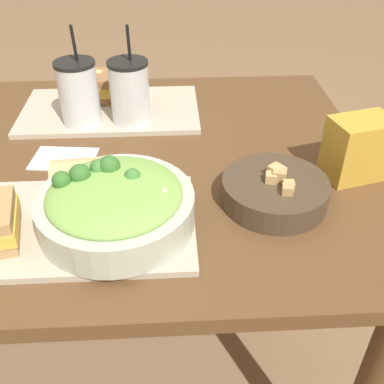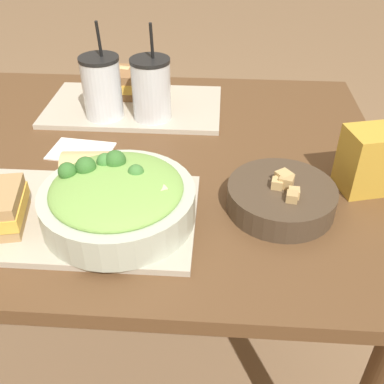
{
  "view_description": "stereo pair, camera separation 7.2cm",
  "coord_description": "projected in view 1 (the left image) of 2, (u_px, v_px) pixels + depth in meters",
  "views": [
    {
      "loc": [
        0.23,
        -0.82,
        1.23
      ],
      "look_at": [
        0.26,
        -0.24,
        0.81
      ],
      "focal_mm": 42.0,
      "sensor_mm": 36.0,
      "label": 1
    },
    {
      "loc": [
        0.3,
        -0.82,
        1.23
      ],
      "look_at": [
        0.26,
        -0.24,
        0.81
      ],
      "focal_mm": 42.0,
      "sensor_mm": 36.0,
      "label": 2
    }
  ],
  "objects": [
    {
      "name": "tray_near",
      "position": [
        67.0,
        225.0,
        0.77
      ],
      "size": [
        0.44,
        0.25,
        0.01
      ],
      "color": "#BCB29E",
      "rests_on": "dining_table"
    },
    {
      "name": "soup_bowl",
      "position": [
        275.0,
        190.0,
        0.81
      ],
      "size": [
        0.19,
        0.19,
        0.07
      ],
      "color": "#473828",
      "rests_on": "dining_table"
    },
    {
      "name": "baguette_far",
      "position": [
        89.0,
        82.0,
        1.17
      ],
      "size": [
        0.1,
        0.08,
        0.07
      ],
      "rotation": [
        0.0,
        0.0,
        1.35
      ],
      "color": "tan",
      "rests_on": "tray_far"
    },
    {
      "name": "sandwich_far",
      "position": [
        109.0,
        86.0,
        1.15
      ],
      "size": [
        0.12,
        0.11,
        0.06
      ],
      "rotation": [
        0.0,
        0.0,
        -0.02
      ],
      "color": "olive",
      "rests_on": "tray_far"
    },
    {
      "name": "drink_cup_dark",
      "position": [
        79.0,
        94.0,
        1.02
      ],
      "size": [
        0.09,
        0.09,
        0.22
      ],
      "color": "silver",
      "rests_on": "tray_far"
    },
    {
      "name": "drink_cup_red",
      "position": [
        130.0,
        94.0,
        1.03
      ],
      "size": [
        0.09,
        0.09,
        0.22
      ],
      "color": "silver",
      "rests_on": "tray_far"
    },
    {
      "name": "chip_bag",
      "position": [
        358.0,
        148.0,
        0.86
      ],
      "size": [
        0.13,
        0.11,
        0.12
      ],
      "rotation": [
        0.0,
        0.0,
        0.25
      ],
      "color": "gold",
      "rests_on": "dining_table"
    },
    {
      "name": "ground_plane",
      "position": [
        104.0,
        360.0,
        1.38
      ],
      "size": [
        12.0,
        12.0,
        0.0
      ],
      "primitive_type": "plane",
      "color": "#846647"
    },
    {
      "name": "baguette_near",
      "position": [
        82.0,
        176.0,
        0.82
      ],
      "size": [
        0.11,
        0.07,
        0.07
      ],
      "rotation": [
        0.0,
        0.0,
        1.65
      ],
      "color": "tan",
      "rests_on": "tray_near"
    },
    {
      "name": "napkin_folded",
      "position": [
        63.0,
        159.0,
        0.94
      ],
      "size": [
        0.14,
        0.11,
        0.0
      ],
      "color": "white",
      "rests_on": "dining_table"
    },
    {
      "name": "tray_far",
      "position": [
        111.0,
        110.0,
        1.12
      ],
      "size": [
        0.44,
        0.25,
        0.01
      ],
      "color": "#BCB29E",
      "rests_on": "dining_table"
    },
    {
      "name": "salad_bowl",
      "position": [
        115.0,
        204.0,
        0.74
      ],
      "size": [
        0.26,
        0.26,
        0.1
      ],
      "color": "beige",
      "rests_on": "tray_near"
    },
    {
      "name": "dining_table",
      "position": [
        71.0,
        196.0,
        1.01
      ],
      "size": [
        1.3,
        0.86,
        0.73
      ],
      "color": "brown",
      "rests_on": "ground_plane"
    }
  ]
}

